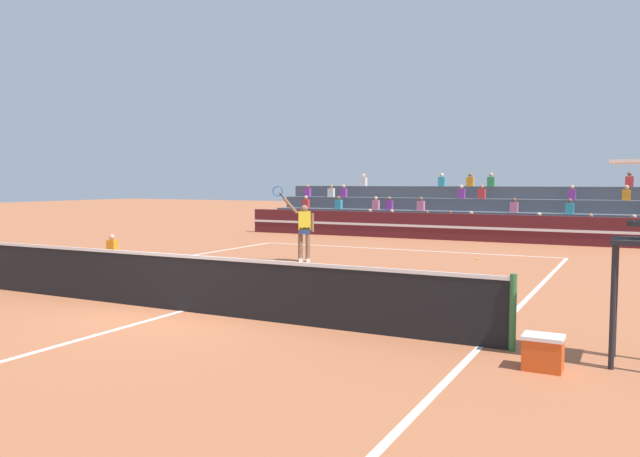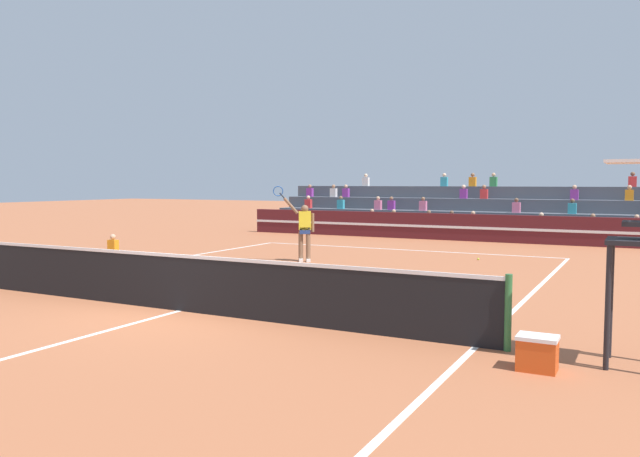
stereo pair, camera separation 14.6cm
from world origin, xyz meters
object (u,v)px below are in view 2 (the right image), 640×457
at_px(tennis_player, 304,229).
at_px(equipment_cooler, 537,353).
at_px(umpire_chair, 639,235).
at_px(ball_kid_courtside, 113,251).
at_px(tennis_ball, 478,259).

relative_size(tennis_player, equipment_cooler, 4.68).
height_order(tennis_player, equipment_cooler, tennis_player).
relative_size(umpire_chair, ball_kid_courtside, 3.16).
relative_size(ball_kid_courtside, equipment_cooler, 1.69).
relative_size(tennis_player, tennis_ball, 34.45).
distance_m(umpire_chair, equipment_cooler, 2.00).
xyz_separation_m(umpire_chair, tennis_player, (-9.05, 7.40, -0.74)).
xyz_separation_m(tennis_player, equipment_cooler, (7.96, -8.16, -0.75)).
xyz_separation_m(tennis_ball, equipment_cooler, (3.37, -10.96, 0.19)).
bearing_deg(equipment_cooler, tennis_player, 134.28).
bearing_deg(ball_kid_courtside, tennis_player, 29.04).
bearing_deg(equipment_cooler, ball_kid_courtside, 157.42).
height_order(umpire_chair, equipment_cooler, umpire_chair).
bearing_deg(equipment_cooler, umpire_chair, 34.67).
bearing_deg(equipment_cooler, tennis_ball, 107.11).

